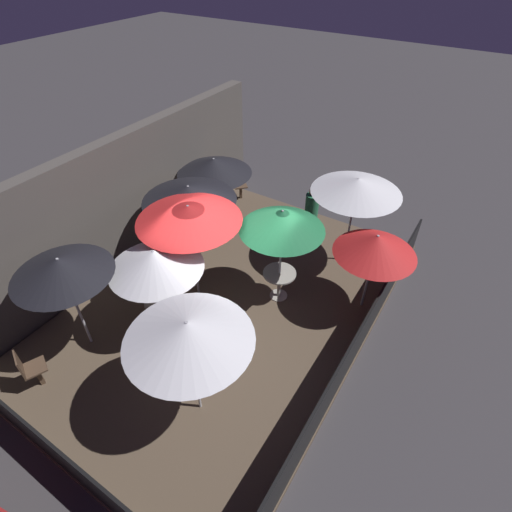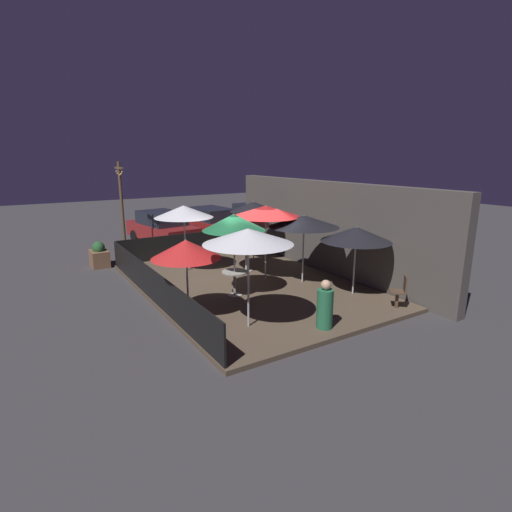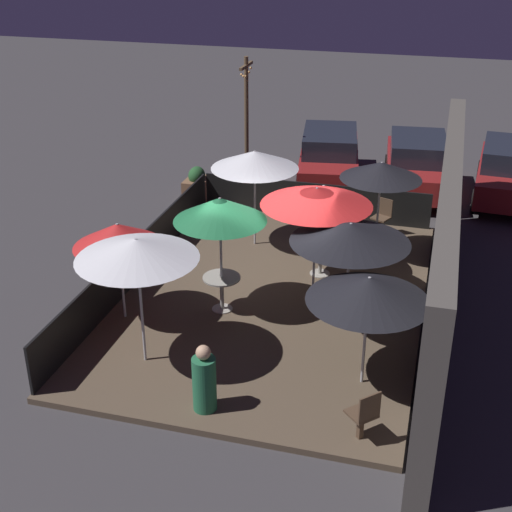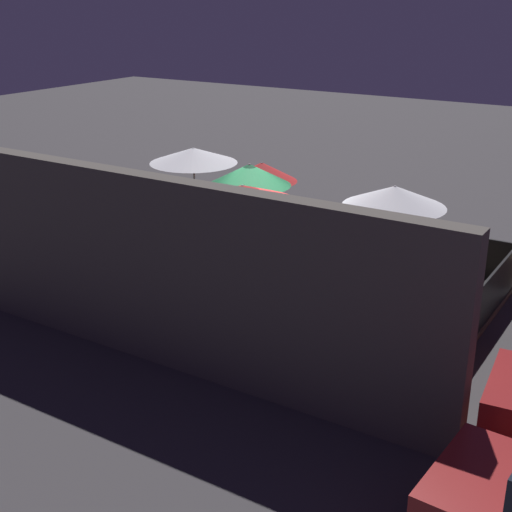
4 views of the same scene
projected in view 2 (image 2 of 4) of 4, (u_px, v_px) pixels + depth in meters
The scene contains 24 objects.
ground_plane at pixel (246, 287), 13.09m from camera, with size 60.00×60.00×0.00m, color #383538.
patio_deck at pixel (246, 285), 13.07m from camera, with size 9.10×6.25×0.12m.
building_wall at pixel (325, 228), 14.40m from camera, with size 10.70×0.36×3.32m.
fence_front at pixel (153, 285), 11.36m from camera, with size 8.90×0.05×0.95m.
fence_side_left at pixel (191, 244), 16.65m from camera, with size 0.05×6.05×0.95m.
patio_umbrella_0 at pixel (246, 219), 14.04m from camera, with size 1.89×1.89×2.12m.
patio_umbrella_1 at pixel (234, 222), 11.39m from camera, with size 1.83×1.83×2.45m.
patio_umbrella_2 at pixel (254, 207), 15.56m from camera, with size 1.86×1.86×2.33m.
patio_umbrella_3 at pixel (184, 212), 13.99m from camera, with size 2.07×2.07×2.37m.
patio_umbrella_4 at pixel (186, 249), 9.91m from camera, with size 1.76×1.76×2.04m.
patio_umbrella_5 at pixel (266, 211), 13.02m from camera, with size 2.25×2.25×2.49m.
patio_umbrella_6 at pixel (248, 236), 9.23m from camera, with size 2.14×2.14×2.43m.
patio_umbrella_7 at pixel (356, 234), 11.64m from camera, with size 2.07×2.07×2.05m.
patio_umbrella_8 at pixel (304, 221), 12.72m from camera, with size 2.26×2.26×2.22m.
dining_table_0 at pixel (246, 255), 14.35m from camera, with size 0.82×0.82×0.77m.
dining_table_1 at pixel (235, 277), 11.79m from camera, with size 0.77×0.77×0.75m.
patio_chair_0 at pixel (238, 241), 16.98m from camera, with size 0.53×0.53×0.96m.
patio_chair_1 at pixel (400, 291), 10.82m from camera, with size 0.57×0.57×0.92m.
patron_0 at pixel (325, 307), 9.57m from camera, with size 0.39×0.39×1.21m.
planter_box at pixel (99, 256), 15.41m from camera, with size 0.90×0.63×1.00m.
light_post at pixel (122, 205), 16.34m from camera, with size 1.10×0.12×3.96m.
parked_car_0 at pixel (162, 228), 19.04m from camera, with size 4.58×2.35×1.62m.
parked_car_1 at pixel (211, 223), 20.37m from camera, with size 4.41×2.12×1.62m.
parked_car_2 at pixel (254, 219), 21.74m from camera, with size 4.39×2.00×1.62m.
Camera 2 is at (10.75, -6.29, 4.17)m, focal length 28.00 mm.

